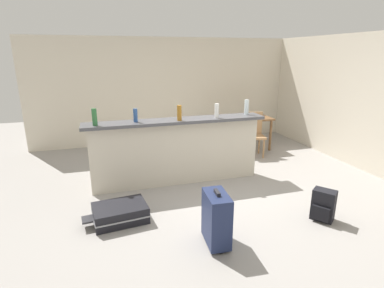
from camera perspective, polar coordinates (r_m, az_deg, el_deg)
The scene contains 15 objects.
ground_plane at distance 5.05m, azimuth 3.99°, elevation -8.58°, with size 13.00×13.00×0.05m, color gray.
wall_back at distance 7.55m, azimuth -4.13°, elevation 9.93°, with size 6.60×0.10×2.50m, color beige.
wall_right at distance 6.61m, azimuth 28.98°, elevation 6.97°, with size 0.10×6.00×2.50m, color beige.
partition_half_wall at distance 5.07m, azimuth -2.76°, elevation -1.76°, with size 2.80×0.20×1.05m, color beige.
bar_countertop at distance 4.92m, azimuth -2.85°, elevation 4.36°, with size 2.96×0.40×0.05m, color #4C4C51.
bottle_green at distance 4.68m, azimuth -17.85°, elevation 4.84°, with size 0.07×0.07×0.25m, color #2D6B38.
bottle_blue at distance 4.78m, azimuth -10.58°, elevation 5.31°, with size 0.07×0.07×0.21m, color #284C89.
bottle_amber at distance 4.80m, azimuth -2.39°, elevation 5.86°, with size 0.07×0.07×0.24m, color #9E661E.
bottle_white at distance 5.03m, azimuth 4.66°, elevation 6.24°, with size 0.07×0.07×0.24m, color silver.
bottle_clear at distance 5.37m, azimuth 10.21°, elevation 6.81°, with size 0.07×0.07×0.26m, color silver.
dining_table at distance 7.06m, azimuth 9.85°, elevation 4.30°, with size 1.10×0.80×0.74m.
dining_chair_near_partition at distance 6.64m, azimuth 11.53°, elevation 2.26°, with size 0.47×0.47×0.93m.
suitcase_flat_black at distance 4.20m, azimuth -13.38°, elevation -12.49°, with size 0.86×0.57×0.22m.
suitcase_upright_navy at distance 3.55m, azimuth 4.61°, elevation -13.74°, with size 0.27×0.46×0.67m.
backpack_black at distance 4.42m, azimuth 23.42°, elevation -10.59°, with size 0.33×0.34×0.42m.
Camera 1 is at (-1.65, -4.27, 2.12)m, focal length 28.39 mm.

